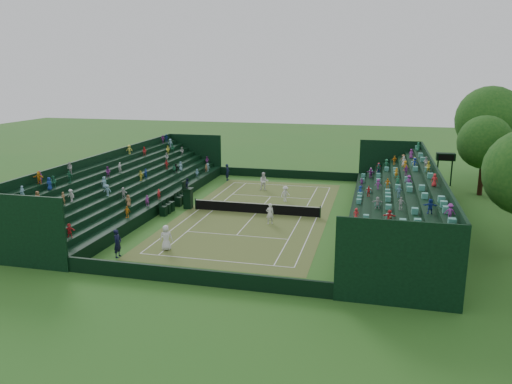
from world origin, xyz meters
TOP-DOWN VIEW (x-y plane):
  - ground at (0.00, 0.00)m, footprint 160.00×160.00m
  - court_surface at (0.00, 0.00)m, footprint 12.97×26.77m
  - perimeter_wall_north at (0.00, 15.88)m, footprint 17.17×0.20m
  - perimeter_wall_south at (0.00, -15.88)m, footprint 17.17×0.20m
  - perimeter_wall_east at (8.48, 0.00)m, footprint 0.20×31.77m
  - perimeter_wall_west at (-8.48, 0.00)m, footprint 0.20×31.77m
  - north_grandstand at (12.66, 0.00)m, footprint 6.60×32.00m
  - south_grandstand at (-12.66, 0.00)m, footprint 6.60×32.00m
  - tennis_net at (0.00, 0.00)m, footprint 11.67×0.10m
  - scoreboard_tower at (17.75, 16.00)m, footprint 2.00×1.00m
  - tree_row at (22.71, 10.03)m, footprint 11.45×35.34m
  - umpire_chair at (-6.59, 0.18)m, footprint 0.92×0.92m
  - courtside_chairs at (-7.81, -0.19)m, footprint 0.59×5.55m
  - player_near_west at (-3.99, -10.73)m, footprint 1.05×0.85m
  - player_near_east at (1.89, -2.82)m, footprint 0.77×0.66m
  - player_far_west at (-1.33, 9.02)m, footprint 1.10×0.94m
  - player_far_east at (1.79, 4.83)m, footprint 1.14×1.13m
  - line_judge_north at (-6.62, 12.95)m, footprint 0.51×0.73m
  - line_judge_south at (-6.67, -12.80)m, footprint 0.51×0.74m

SIDE VIEW (x-z plane):
  - ground at x=0.00m, z-range 0.00..0.00m
  - court_surface at x=0.00m, z-range 0.00..0.01m
  - courtside_chairs at x=-7.81m, z-range -0.15..1.11m
  - perimeter_wall_north at x=0.00m, z-range 0.00..1.00m
  - perimeter_wall_south at x=0.00m, z-range 0.00..1.00m
  - perimeter_wall_east at x=8.48m, z-range 0.00..1.00m
  - perimeter_wall_west at x=-8.48m, z-range 0.00..1.00m
  - tennis_net at x=0.00m, z-range 0.00..1.06m
  - player_far_east at x=1.79m, z-range 0.00..1.57m
  - player_near_east at x=1.89m, z-range 0.00..1.80m
  - player_near_west at x=-3.99m, z-range 0.00..1.85m
  - line_judge_north at x=-6.62m, z-range 0.00..1.94m
  - line_judge_south at x=-6.67m, z-range 0.00..1.98m
  - player_far_west at x=-1.33m, z-range 0.00..1.98m
  - umpire_chair at x=-6.59m, z-range -0.21..2.68m
  - north_grandstand at x=12.66m, z-range -0.90..4.00m
  - south_grandstand at x=-12.66m, z-range -0.90..4.00m
  - scoreboard_tower at x=17.75m, z-range 1.29..4.99m
  - tree_row at x=22.71m, z-range 0.90..11.92m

